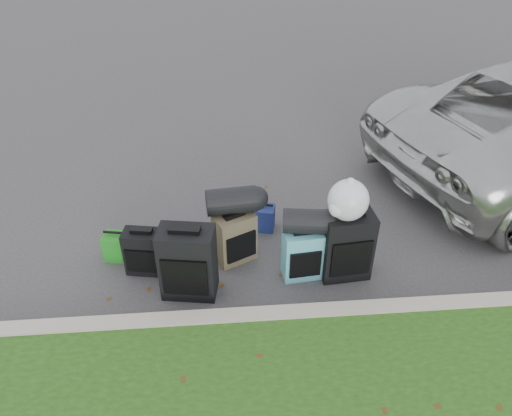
{
  "coord_description": "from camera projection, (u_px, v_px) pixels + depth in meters",
  "views": [
    {
      "loc": [
        -0.46,
        -4.36,
        3.78
      ],
      "look_at": [
        -0.1,
        0.2,
        0.55
      ],
      "focal_mm": 35.0,
      "sensor_mm": 36.0,
      "label": 1
    }
  ],
  "objects": [
    {
      "name": "ground",
      "position": [
        266.0,
        256.0,
        5.76
      ],
      "size": [
        120.0,
        120.0,
        0.0
      ],
      "primitive_type": "plane",
      "color": "#383535",
      "rests_on": "ground"
    },
    {
      "name": "curb",
      "position": [
        276.0,
        317.0,
        4.9
      ],
      "size": [
        120.0,
        0.18,
        0.15
      ],
      "primitive_type": "cube",
      "color": "#9E937F",
      "rests_on": "ground"
    },
    {
      "name": "suitcase_small_black",
      "position": [
        145.0,
        252.0,
        5.42
      ],
      "size": [
        0.46,
        0.3,
        0.53
      ],
      "primitive_type": "cube",
      "rotation": [
        0.0,
        0.0,
        -0.17
      ],
      "color": "black",
      "rests_on": "ground"
    },
    {
      "name": "suitcase_large_black_left",
      "position": [
        188.0,
        263.0,
        5.07
      ],
      "size": [
        0.6,
        0.42,
        0.8
      ],
      "primitive_type": "cube",
      "rotation": [
        0.0,
        0.0,
        -0.16
      ],
      "color": "black",
      "rests_on": "ground"
    },
    {
      "name": "suitcase_olive",
      "position": [
        235.0,
        238.0,
        5.57
      ],
      "size": [
        0.51,
        0.44,
        0.6
      ],
      "primitive_type": "cube",
      "rotation": [
        0.0,
        0.0,
        0.47
      ],
      "color": "#433B28",
      "rests_on": "ground"
    },
    {
      "name": "suitcase_teal",
      "position": [
        302.0,
        254.0,
        5.34
      ],
      "size": [
        0.43,
        0.28,
        0.59
      ],
      "primitive_type": "cube",
      "rotation": [
        0.0,
        0.0,
        0.1
      ],
      "color": "teal",
      "rests_on": "ground"
    },
    {
      "name": "suitcase_large_black_right",
      "position": [
        346.0,
        246.0,
        5.3
      ],
      "size": [
        0.55,
        0.36,
        0.79
      ],
      "primitive_type": "cube",
      "rotation": [
        0.0,
        0.0,
        0.09
      ],
      "color": "black",
      "rests_on": "ground"
    },
    {
      "name": "tote_green",
      "position": [
        117.0,
        246.0,
        5.66
      ],
      "size": [
        0.31,
        0.27,
        0.31
      ],
      "primitive_type": "cube",
      "rotation": [
        0.0,
        0.0,
        -0.19
      ],
      "color": "#1D7E1C",
      "rests_on": "ground"
    },
    {
      "name": "tote_navy",
      "position": [
        262.0,
        218.0,
        6.12
      ],
      "size": [
        0.33,
        0.29,
        0.31
      ],
      "primitive_type": "cube",
      "rotation": [
        0.0,
        0.0,
        -0.24
      ],
      "color": "navy",
      "rests_on": "ground"
    },
    {
      "name": "duffel_left",
      "position": [
        231.0,
        201.0,
        5.37
      ],
      "size": [
        0.57,
        0.34,
        0.29
      ],
      "primitive_type": "cylinder",
      "rotation": [
        0.0,
        1.57,
        0.1
      ],
      "color": "black",
      "rests_on": "suitcase_olive"
    },
    {
      "name": "duffel_right",
      "position": [
        305.0,
        221.0,
        5.12
      ],
      "size": [
        0.5,
        0.32,
        0.26
      ],
      "primitive_type": "cylinder",
      "rotation": [
        0.0,
        1.57,
        -0.14
      ],
      "color": "black",
      "rests_on": "suitcase_teal"
    },
    {
      "name": "trash_bag",
      "position": [
        348.0,
        200.0,
        4.94
      ],
      "size": [
        0.41,
        0.41,
        0.41
      ],
      "primitive_type": "sphere",
      "color": "silver",
      "rests_on": "suitcase_large_black_right"
    }
  ]
}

